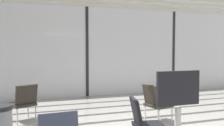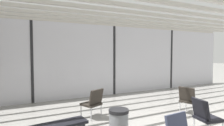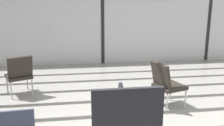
{
  "view_description": "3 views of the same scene",
  "coord_description": "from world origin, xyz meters",
  "px_view_note": "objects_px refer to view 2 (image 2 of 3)",
  "views": [
    {
      "loc": [
        -1.75,
        -3.05,
        1.63
      ],
      "look_at": [
        -0.26,
        1.52,
        1.37
      ],
      "focal_mm": 38.01,
      "sensor_mm": 36.0,
      "label": 1
    },
    {
      "loc": [
        -3.86,
        -2.44,
        1.91
      ],
      "look_at": [
        -0.99,
        3.38,
        1.56
      ],
      "focal_mm": 29.61,
      "sensor_mm": 36.0,
      "label": 2
    },
    {
      "loc": [
        -0.79,
        -2.53,
        1.94
      ],
      "look_at": [
        -0.1,
        2.33,
        0.71
      ],
      "focal_mm": 39.88,
      "sensor_mm": 36.0,
      "label": 3
    }
  ],
  "objects_px": {
    "lounge_chair_0": "(93,101)",
    "lounge_chair_1": "(205,115)",
    "lounge_chair_4": "(188,99)",
    "parked_airplane": "(79,50)"
  },
  "relations": [
    {
      "from": "lounge_chair_0",
      "to": "lounge_chair_1",
      "type": "height_order",
      "value": "same"
    },
    {
      "from": "lounge_chair_1",
      "to": "lounge_chair_4",
      "type": "xyz_separation_m",
      "value": [
        0.9,
        1.25,
        0.0
      ]
    },
    {
      "from": "lounge_chair_4",
      "to": "lounge_chair_0",
      "type": "bearing_deg",
      "value": 52.56
    },
    {
      "from": "lounge_chair_0",
      "to": "lounge_chair_4",
      "type": "relative_size",
      "value": 1.0
    },
    {
      "from": "parked_airplane",
      "to": "lounge_chair_1",
      "type": "xyz_separation_m",
      "value": [
        -0.26,
        -11.05,
        -1.64
      ]
    },
    {
      "from": "parked_airplane",
      "to": "lounge_chair_1",
      "type": "distance_m",
      "value": 11.17
    },
    {
      "from": "lounge_chair_0",
      "to": "lounge_chair_4",
      "type": "bearing_deg",
      "value": 136.12
    },
    {
      "from": "parked_airplane",
      "to": "lounge_chair_0",
      "type": "bearing_deg",
      "value": -103.73
    },
    {
      "from": "lounge_chair_0",
      "to": "lounge_chair_1",
      "type": "distance_m",
      "value": 2.93
    },
    {
      "from": "parked_airplane",
      "to": "lounge_chair_4",
      "type": "relative_size",
      "value": 12.82
    }
  ]
}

